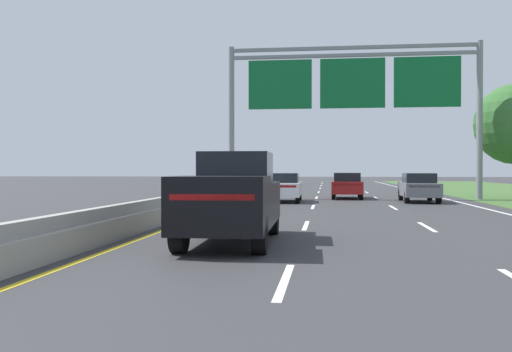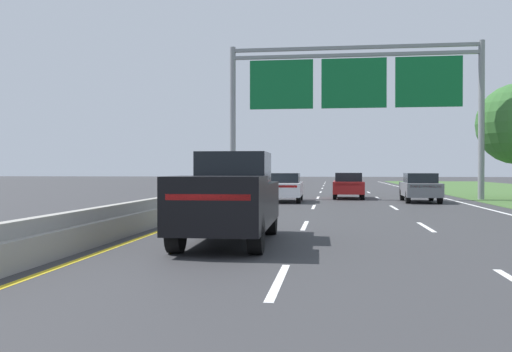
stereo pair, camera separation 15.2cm
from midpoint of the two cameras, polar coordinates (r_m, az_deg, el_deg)
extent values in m
plane|color=#333335|center=(33.50, 9.42, -2.38)|extent=(220.00, 220.00, 0.00)
cube|color=white|center=(9.13, 2.78, -10.42)|extent=(0.14, 3.00, 0.01)
cube|color=white|center=(18.03, 5.15, -4.94)|extent=(0.14, 3.00, 0.01)
cube|color=white|center=(27.00, 5.95, -3.09)|extent=(0.14, 3.00, 0.01)
cube|color=white|center=(35.98, 6.34, -2.16)|extent=(0.14, 3.00, 0.01)
cube|color=white|center=(44.97, 6.58, -1.60)|extent=(0.14, 3.00, 0.01)
cube|color=white|center=(53.97, 6.73, -1.23)|extent=(0.14, 3.00, 0.01)
cube|color=white|center=(62.96, 6.85, -0.97)|extent=(0.14, 3.00, 0.01)
cube|color=white|center=(71.96, 6.93, -0.77)|extent=(0.14, 3.00, 0.01)
cube|color=white|center=(80.96, 7.00, -0.61)|extent=(0.14, 3.00, 0.01)
cube|color=white|center=(18.26, 16.88, -4.90)|extent=(0.14, 3.00, 0.01)
cube|color=white|center=(27.15, 13.79, -3.08)|extent=(0.14, 3.00, 0.01)
cube|color=white|center=(36.10, 12.23, -2.16)|extent=(0.14, 3.00, 0.01)
cube|color=white|center=(45.06, 11.29, -1.61)|extent=(0.14, 3.00, 0.01)
cube|color=white|center=(54.04, 10.66, -1.24)|extent=(0.14, 3.00, 0.01)
cube|color=white|center=(63.03, 10.21, -0.97)|extent=(0.14, 3.00, 0.01)
cube|color=white|center=(72.01, 9.88, -0.77)|extent=(0.14, 3.00, 0.01)
cube|color=white|center=(81.01, 9.62, -0.62)|extent=(0.14, 3.00, 0.01)
cube|color=white|center=(34.20, 19.36, -2.34)|extent=(0.16, 106.00, 0.01)
cube|color=gold|center=(33.82, -0.63, -2.34)|extent=(0.16, 106.00, 0.01)
cube|color=#99968E|center=(33.91, -1.80, -1.87)|extent=(0.60, 110.00, 0.55)
cube|color=#99968E|center=(33.90, -1.80, -1.15)|extent=(0.25, 110.00, 0.30)
cylinder|color=gray|center=(35.25, -2.21, 5.34)|extent=(0.36, 0.36, 9.30)
cylinder|color=gray|center=(35.83, 21.74, 5.22)|extent=(0.36, 0.36, 9.30)
cube|color=gray|center=(35.42, 9.88, 12.55)|extent=(14.70, 0.24, 0.20)
cube|color=gray|center=(35.33, 9.88, 11.84)|extent=(14.70, 0.24, 0.20)
cube|color=#0C602D|center=(34.95, 2.68, 9.13)|extent=(3.83, 0.12, 2.96)
cube|color=#0C602D|center=(34.86, 9.88, 9.14)|extent=(3.83, 0.12, 2.96)
cube|color=#0C602D|center=(35.30, 17.02, 9.02)|extent=(3.83, 0.12, 2.96)
cube|color=black|center=(13.73, -2.37, -2.85)|extent=(2.11, 5.44, 1.00)
cube|color=black|center=(14.55, -1.87, 0.85)|extent=(1.76, 1.94, 0.78)
cube|color=#B21414|center=(11.10, -4.44, -2.13)|extent=(1.68, 0.12, 0.12)
cube|color=black|center=(12.00, -3.61, -0.49)|extent=(2.04, 1.99, 0.20)
cylinder|color=black|center=(15.72, -4.43, -4.24)|extent=(0.32, 0.85, 0.84)
cylinder|color=black|center=(15.49, 1.78, -4.31)|extent=(0.32, 0.85, 0.84)
cylinder|color=black|center=(12.14, -7.67, -5.68)|extent=(0.32, 0.85, 0.84)
cylinder|color=black|center=(11.85, 0.37, -5.83)|extent=(0.32, 0.85, 0.84)
cube|color=silver|center=(31.18, 3.06, -1.33)|extent=(1.88, 4.43, 0.72)
cube|color=black|center=(31.12, 3.05, -0.19)|extent=(1.60, 2.32, 0.52)
cube|color=#B21414|center=(29.02, 2.79, -1.05)|extent=(1.53, 0.10, 0.12)
cylinder|color=black|center=(32.75, 1.83, -1.86)|extent=(0.23, 0.66, 0.66)
cylinder|color=black|center=(32.65, 4.63, -1.87)|extent=(0.23, 0.66, 0.66)
cylinder|color=black|center=(29.77, 1.34, -2.11)|extent=(0.23, 0.66, 0.66)
cylinder|color=black|center=(29.66, 4.42, -2.12)|extent=(0.23, 0.66, 0.66)
cube|color=maroon|center=(35.19, 9.36, -1.11)|extent=(1.92, 4.44, 0.72)
cube|color=black|center=(35.12, 9.36, -0.10)|extent=(1.62, 2.34, 0.52)
cube|color=#B21414|center=(33.02, 9.39, -0.85)|extent=(1.53, 0.12, 0.12)
cylinder|color=black|center=(36.70, 8.09, -1.60)|extent=(0.24, 0.66, 0.66)
cylinder|color=black|center=(36.71, 10.59, -1.60)|extent=(0.24, 0.66, 0.66)
cylinder|color=black|center=(33.71, 8.02, -1.80)|extent=(0.24, 0.66, 0.66)
cylinder|color=black|center=(33.72, 10.74, -1.80)|extent=(0.24, 0.66, 0.66)
cube|color=slate|center=(32.19, 16.23, -1.29)|extent=(1.92, 4.44, 0.72)
cube|color=black|center=(32.13, 16.24, -0.19)|extent=(1.62, 2.34, 0.52)
cube|color=#B21414|center=(30.05, 16.76, -1.01)|extent=(1.53, 0.12, 0.12)
cylinder|color=black|center=(33.60, 14.54, -1.82)|extent=(0.24, 0.66, 0.66)
cylinder|color=black|center=(33.80, 17.25, -1.81)|extent=(0.24, 0.66, 0.66)
cylinder|color=black|center=(30.63, 15.10, -2.06)|extent=(0.24, 0.66, 0.66)
cylinder|color=black|center=(30.84, 18.06, -2.05)|extent=(0.24, 0.66, 0.66)
camera|label=1|loc=(0.08, -89.81, 0.00)|focal=39.97mm
camera|label=2|loc=(0.08, 90.19, 0.00)|focal=39.97mm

